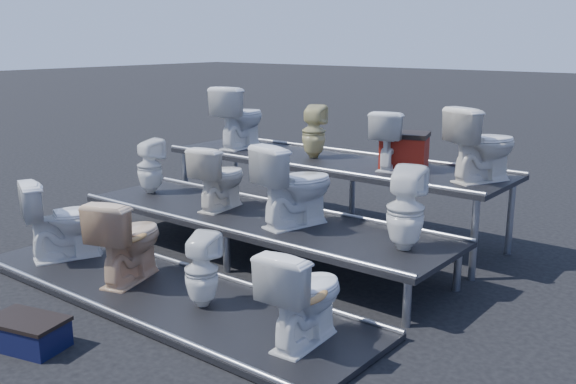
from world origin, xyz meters
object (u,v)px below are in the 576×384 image
Objects in this scene: toilet_8 at (240,117)px; toilet_10 at (392,139)px; toilet_3 at (304,295)px; toilet_4 at (150,166)px; toilet_1 at (128,239)px; toilet_2 at (202,270)px; toilet_7 at (406,209)px; toilet_0 at (65,219)px; toilet_5 at (220,177)px; toilet_6 at (295,185)px; red_crate at (404,153)px; step_stool at (28,335)px; toilet_9 at (314,132)px; toilet_11 at (483,144)px.

toilet_10 is at bearing 171.60° from toilet_8.
toilet_3 is 3.52m from toilet_4.
toilet_1 is 0.96m from toilet_2.
toilet_1 is 1.00× the size of toilet_8.
toilet_3 is at bearing 71.91° from toilet_7.
toilet_0 is at bearing 104.59° from toilet_4.
toilet_5 is (1.15, 0.00, 0.02)m from toilet_4.
toilet_6 is (-1.09, 1.30, 0.43)m from toilet_3.
toilet_0 is at bearing 47.01° from toilet_5.
red_crate is 4.16m from step_stool.
toilet_9 is (0.29, 1.30, 0.37)m from toilet_5.
toilet_10 is at bearing -89.64° from toilet_6.
toilet_4 is 3.10m from step_stool.
toilet_9 reaches higher than toilet_3.
toilet_6 is at bearing 137.40° from toilet_8.
toilet_10 reaches higher than step_stool.
toilet_6 is 1.37m from toilet_10.
toilet_11 reaches higher than toilet_3.
toilet_11 reaches higher than toilet_7.
toilet_7 is at bearing 108.41° from toilet_11.
toilet_8 is at bearing -20.15° from toilet_6.
toilet_7 is (1.17, 1.30, 0.45)m from toilet_2.
step_stool is (0.19, -3.85, -1.07)m from toilet_9.
toilet_11 reaches higher than toilet_5.
toilet_10 is (1.34, 1.30, 0.38)m from toilet_5.
toilet_10 is (-0.88, 1.30, 0.36)m from toilet_7.
toilet_2 is 1.40m from step_stool.
toilet_10 is 4.09m from step_stool.
toilet_5 reaches higher than toilet_3.
toilet_1 is 1.16× the size of toilet_5.
toilet_6 is at bearing 101.17° from toilet_9.
toilet_1 is 2.97m from toilet_10.
toilet_10 is at bearing -107.89° from toilet_0.
toilet_6 is at bearing -143.86° from toilet_1.
toilet_2 reaches higher than step_stool.
toilet_11 is at bearing 161.85° from toilet_9.
toilet_7 reaches higher than toilet_4.
toilet_4 is at bearing 15.61° from toilet_10.
toilet_7 is 3.40m from toilet_8.
toilet_11 reaches higher than red_crate.
toilet_3 is 0.94× the size of toilet_8.
toilet_7 is 2.35m from toilet_9.
toilet_2 is 3.36m from toilet_8.
red_crate is at bearing -80.07° from toilet_3.
toilet_5 is (-0.09, 1.30, 0.35)m from toilet_1.
toilet_5 reaches higher than toilet_4.
toilet_1 is at bearing 85.88° from toilet_5.
toilet_1 is at bearing -17.48° from toilet_2.
toilet_2 is at bearing 118.29° from toilet_8.
toilet_4 is 1.00× the size of toilet_10.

